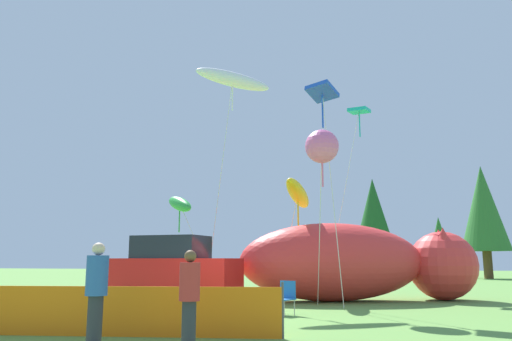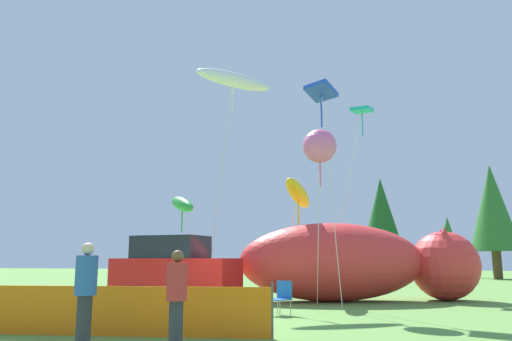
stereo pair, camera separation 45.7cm
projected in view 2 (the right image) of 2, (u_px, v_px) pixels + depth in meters
ground_plane at (205, 315)px, 13.85m from camera, size 120.00×120.00×0.00m
parked_car at (174, 271)px, 17.33m from camera, size 4.54×2.31×2.34m
folding_chair at (281, 296)px, 13.95m from camera, size 0.75×0.75×0.93m
inflatable_cat at (356, 265)px, 18.60m from camera, size 9.14×5.33×2.88m
safety_fence at (60, 310)px, 10.30m from camera, size 8.75×1.28×1.09m
spectator_in_yellow_shirt at (177, 294)px, 8.89m from camera, size 0.37×0.37×1.70m
spectator_in_blue_shirt at (86, 288)px, 9.26m from camera, size 0.40×0.40×1.84m
kite_yellow_hero at (298, 194)px, 19.07m from camera, size 1.42×2.72×4.67m
kite_teal_diamond at (361, 113)px, 23.74m from camera, size 2.18×2.76×8.69m
kite_pink_octopus at (320, 146)px, 15.84m from camera, size 1.08×2.73×5.62m
kite_white_ghost at (233, 80)px, 20.23m from camera, size 3.09×1.76×9.38m
kite_green_fish at (182, 204)px, 23.11m from camera, size 3.22×1.95×4.66m
kite_blue_box at (321, 95)px, 17.43m from camera, size 1.20×1.18×7.59m
horizon_tree_east at (493, 208)px, 40.19m from camera, size 3.83×3.83×9.15m
horizon_tree_west at (448, 240)px, 44.35m from camera, size 2.22×2.22×5.29m
horizon_tree_mid at (381, 215)px, 46.25m from camera, size 3.79×3.79×9.04m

